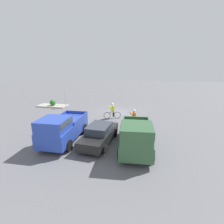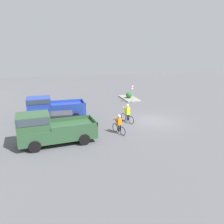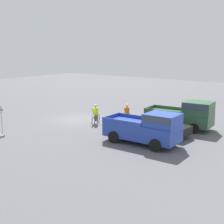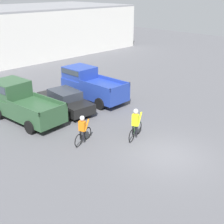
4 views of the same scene
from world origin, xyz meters
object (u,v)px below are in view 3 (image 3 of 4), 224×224
(cyclist_0, at_px, (96,114))
(fire_lane_sign, at_px, (1,118))
(sedan_0, at_px, (159,125))
(pickup_truck_1, at_px, (147,128))
(cyclist_1, at_px, (127,112))
(pickup_truck_0, at_px, (185,114))

(cyclist_0, relative_size, fire_lane_sign, 0.78)
(fire_lane_sign, bearing_deg, cyclist_0, 155.48)
(sedan_0, height_order, cyclist_0, cyclist_0)
(pickup_truck_1, relative_size, cyclist_0, 2.96)
(cyclist_1, relative_size, fire_lane_sign, 0.72)
(pickup_truck_0, xyz_separation_m, pickup_truck_1, (5.63, -0.30, -0.00))
(pickup_truck_1, xyz_separation_m, cyclist_1, (-5.04, -5.08, -0.38))
(pickup_truck_0, distance_m, fire_lane_sign, 14.56)
(pickup_truck_0, relative_size, fire_lane_sign, 2.42)
(sedan_0, bearing_deg, cyclist_0, -87.75)
(pickup_truck_0, distance_m, pickup_truck_1, 5.64)
(pickup_truck_0, relative_size, cyclist_1, 3.37)
(cyclist_1, bearing_deg, pickup_truck_0, 96.36)
(cyclist_1, bearing_deg, pickup_truck_1, 45.25)
(pickup_truck_0, xyz_separation_m, cyclist_1, (0.60, -5.38, -0.38))
(pickup_truck_0, distance_m, cyclist_0, 7.67)
(cyclist_1, bearing_deg, sedan_0, 63.65)
(sedan_0, xyz_separation_m, pickup_truck_1, (2.79, 0.55, 0.46))
(cyclist_0, xyz_separation_m, cyclist_1, (-2.49, 1.64, -0.08))
(pickup_truck_0, height_order, cyclist_1, pickup_truck_0)
(fire_lane_sign, bearing_deg, pickup_truck_0, 134.97)
(pickup_truck_1, relative_size, cyclist_1, 3.23)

